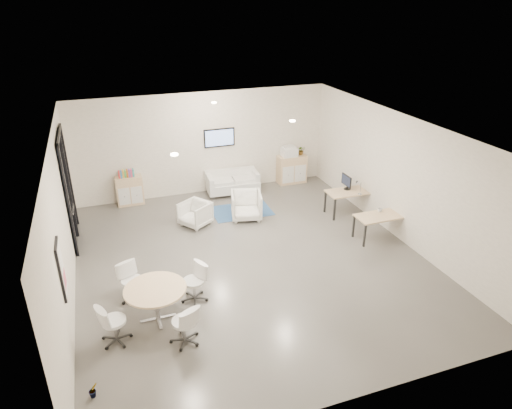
{
  "coord_description": "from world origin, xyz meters",
  "views": [
    {
      "loc": [
        -3.05,
        -8.95,
        5.83
      ],
      "look_at": [
        0.28,
        0.4,
        1.25
      ],
      "focal_mm": 32.0,
      "sensor_mm": 36.0,
      "label": 1
    }
  ],
  "objects": [
    {
      "name": "room_shell",
      "position": [
        0.0,
        0.0,
        1.6
      ],
      "size": [
        9.6,
        10.6,
        4.8
      ],
      "color": "#514E4A",
      "rests_on": "ground"
    },
    {
      "name": "artwork",
      "position": [
        -3.97,
        -1.6,
        1.55
      ],
      "size": [
        0.05,
        0.54,
        1.04
      ],
      "color": "black",
      "rests_on": "room_shell"
    },
    {
      "name": "armchair_left",
      "position": [
        -0.85,
        2.24,
        0.37
      ],
      "size": [
        0.96,
        0.98,
        0.74
      ],
      "primitive_type": "imported",
      "rotation": [
        0.0,
        0.0,
        -0.97
      ],
      "color": "silver",
      "rests_on": "room_shell"
    },
    {
      "name": "books",
      "position": [
        -2.44,
        4.27,
        0.99
      ],
      "size": [
        0.46,
        0.14,
        0.22
      ],
      "color": "red",
      "rests_on": "sideboard_left"
    },
    {
      "name": "wall_tv",
      "position": [
        0.5,
        4.46,
        1.75
      ],
      "size": [
        0.98,
        0.06,
        0.58
      ],
      "color": "black",
      "rests_on": "room_shell"
    },
    {
      "name": "meeting_chairs",
      "position": [
        -2.45,
        -1.49,
        0.41
      ],
      "size": [
        2.4,
        2.4,
        0.82
      ],
      "color": "white",
      "rests_on": "room_shell"
    },
    {
      "name": "desk_rear",
      "position": [
        3.52,
        1.49,
        0.62
      ],
      "size": [
        1.35,
        0.7,
        0.69
      ],
      "rotation": [
        0.0,
        0.0,
        -0.03
      ],
      "color": "tan",
      "rests_on": "room_shell"
    },
    {
      "name": "sideboard_left",
      "position": [
        -2.4,
        4.27,
        0.44
      ],
      "size": [
        0.78,
        0.41,
        0.88
      ],
      "color": "tan",
      "rests_on": "room_shell"
    },
    {
      "name": "blue_rug",
      "position": [
        0.62,
        2.66,
        0.01
      ],
      "size": [
        1.74,
        1.17,
        0.01
      ],
      "primitive_type": "cube",
      "rotation": [
        0.0,
        0.0,
        -0.02
      ],
      "color": "#294D80",
      "rests_on": "room_shell"
    },
    {
      "name": "monitor",
      "position": [
        3.48,
        1.64,
        0.93
      ],
      "size": [
        0.2,
        0.5,
        0.44
      ],
      "color": "black",
      "rests_on": "desk_rear"
    },
    {
      "name": "loveseat",
      "position": [
        0.78,
        4.08,
        0.33
      ],
      "size": [
        1.7,
        0.94,
        0.62
      ],
      "rotation": [
        0.0,
        0.0,
        -0.07
      ],
      "color": "silver",
      "rests_on": "room_shell"
    },
    {
      "name": "plant_floor",
      "position": [
        -3.7,
        -3.07,
        0.06
      ],
      "size": [
        0.23,
        0.3,
        0.12
      ],
      "primitive_type": "imported",
      "rotation": [
        0.0,
        0.0,
        0.34
      ],
      "color": "#3F7F3F",
      "rests_on": "room_shell"
    },
    {
      "name": "cup",
      "position": [
        3.61,
        0.09,
        0.71
      ],
      "size": [
        0.14,
        0.13,
        0.11
      ],
      "primitive_type": "imported",
      "rotation": [
        0.0,
        0.0,
        0.39
      ],
      "color": "white",
      "rests_on": "desk_front"
    },
    {
      "name": "round_table",
      "position": [
        -2.45,
        -1.49,
        0.64
      ],
      "size": [
        1.2,
        1.2,
        0.73
      ],
      "color": "tan",
      "rests_on": "room_shell"
    },
    {
      "name": "sideboard_right",
      "position": [
        2.92,
        4.24,
        0.47
      ],
      "size": [
        0.95,
        0.46,
        0.95
      ],
      "color": "tan",
      "rests_on": "room_shell"
    },
    {
      "name": "printer",
      "position": [
        2.81,
        4.25,
        1.11
      ],
      "size": [
        0.49,
        0.41,
        0.34
      ],
      "rotation": [
        0.0,
        0.0,
        0.02
      ],
      "color": "white",
      "rests_on": "sideboard_right"
    },
    {
      "name": "plant_cabinet",
      "position": [
        3.25,
        4.26,
        1.07
      ],
      "size": [
        0.37,
        0.38,
        0.24
      ],
      "primitive_type": "imported",
      "rotation": [
        0.0,
        0.0,
        -0.39
      ],
      "color": "#3F7F3F",
      "rests_on": "sideboard_right"
    },
    {
      "name": "ceiling_spots",
      "position": [
        -0.2,
        0.83,
        3.18
      ],
      "size": [
        3.14,
        4.14,
        0.03
      ],
      "color": "#FFEAC6",
      "rests_on": "room_shell"
    },
    {
      "name": "desk_front",
      "position": [
        3.49,
        -0.1,
        0.59
      ],
      "size": [
        1.27,
        0.64,
        0.66
      ],
      "rotation": [
        0.0,
        0.0,
        0.01
      ],
      "color": "tan",
      "rests_on": "room_shell"
    },
    {
      "name": "glass_door",
      "position": [
        -3.95,
        2.51,
        1.5
      ],
      "size": [
        0.09,
        1.9,
        2.85
      ],
      "color": "black",
      "rests_on": "room_shell"
    },
    {
      "name": "armchair_right",
      "position": [
        0.62,
        2.17,
        0.43
      ],
      "size": [
        1.0,
        0.96,
        0.86
      ],
      "primitive_type": "imported",
      "rotation": [
        0.0,
        0.0,
        -0.25
      ],
      "color": "silver",
      "rests_on": "room_shell"
    }
  ]
}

